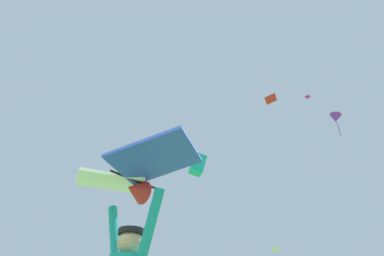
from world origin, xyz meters
The scene contains 6 objects.
held_stunt_kite centered at (0.05, 0.24, 2.13)m, with size 1.62×1.06×0.39m.
distant_kite_magenta_low_left centered at (0.84, 24.74, 20.79)m, with size 0.59×0.59×0.09m.
distant_kite_teal_mid_right centered at (-4.30, 10.73, 8.13)m, with size 1.03×0.97×1.10m.
distant_kite_purple_far_center centered at (2.69, 25.44, 18.05)m, with size 1.49×1.35×2.44m.
distant_kite_red_overhead_distant centered at (-0.78, 13.66, 13.12)m, with size 0.93×0.94×0.31m.
distant_kite_white_high_left centered at (-4.31, 24.90, 7.15)m, with size 0.91×0.89×0.36m.
Camera 1 is at (1.92, -2.11, 0.73)m, focal length 30.41 mm.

